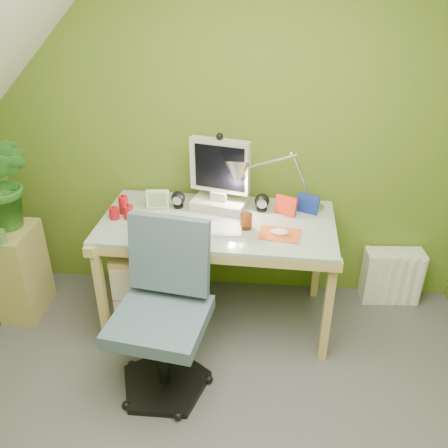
# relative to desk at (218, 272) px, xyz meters

# --- Properties ---
(wall_back) EXTENTS (3.20, 0.01, 2.40)m
(wall_back) POSITION_rel_desk_xyz_m (0.06, 0.42, 0.81)
(wall_back) COLOR olive
(wall_back) RESTS_ON floor
(desk) EXTENTS (1.47, 0.78, 0.77)m
(desk) POSITION_rel_desk_xyz_m (0.00, 0.00, 0.00)
(desk) COLOR tan
(desk) RESTS_ON floor
(monitor) EXTENTS (0.41, 0.30, 0.51)m
(monitor) POSITION_rel_desk_xyz_m (-0.00, 0.18, 0.64)
(monitor) COLOR #BCB6A9
(monitor) RESTS_ON desk
(speaker_left) EXTENTS (0.11, 0.11, 0.11)m
(speaker_left) POSITION_rel_desk_xyz_m (-0.27, 0.16, 0.44)
(speaker_left) COLOR black
(speaker_left) RESTS_ON desk
(speaker_right) EXTENTS (0.11, 0.11, 0.11)m
(speaker_right) POSITION_rel_desk_xyz_m (0.27, 0.16, 0.44)
(speaker_right) COLOR black
(speaker_right) RESTS_ON desk
(keyboard) EXTENTS (0.48, 0.16, 0.02)m
(keyboard) POSITION_rel_desk_xyz_m (-0.08, -0.14, 0.40)
(keyboard) COLOR silver
(keyboard) RESTS_ON desk
(mousepad) EXTENTS (0.26, 0.20, 0.01)m
(mousepad) POSITION_rel_desk_xyz_m (0.38, -0.14, 0.39)
(mousepad) COLOR #DB5522
(mousepad) RESTS_ON desk
(mouse) EXTENTS (0.12, 0.09, 0.04)m
(mouse) POSITION_rel_desk_xyz_m (0.38, -0.14, 0.40)
(mouse) COLOR white
(mouse) RESTS_ON mousepad
(amber_tumbler) EXTENTS (0.09, 0.09, 0.09)m
(amber_tumbler) POSITION_rel_desk_xyz_m (0.18, -0.08, 0.43)
(amber_tumbler) COLOR #8B3914
(amber_tumbler) RESTS_ON desk
(candle_cluster) EXTENTS (0.17, 0.15, 0.11)m
(candle_cluster) POSITION_rel_desk_xyz_m (-0.60, 0.01, 0.44)
(candle_cluster) COLOR red
(candle_cluster) RESTS_ON desk
(photo_frame_red) EXTENTS (0.13, 0.09, 0.12)m
(photo_frame_red) POSITION_rel_desk_xyz_m (0.42, 0.12, 0.45)
(photo_frame_red) COLOR red
(photo_frame_red) RESTS_ON desk
(photo_frame_blue) EXTENTS (0.14, 0.08, 0.12)m
(photo_frame_blue) POSITION_rel_desk_xyz_m (0.56, 0.16, 0.45)
(photo_frame_blue) COLOR navy
(photo_frame_blue) RESTS_ON desk
(photo_frame_green) EXTENTS (0.15, 0.04, 0.12)m
(photo_frame_green) POSITION_rel_desk_xyz_m (-0.40, 0.14, 0.45)
(photo_frame_green) COLOR #B6DB96
(photo_frame_green) RESTS_ON desk
(desk_lamp) EXTENTS (0.57, 0.31, 0.58)m
(desk_lamp) POSITION_rel_desk_xyz_m (0.45, 0.18, 0.68)
(desk_lamp) COLOR silver
(desk_lamp) RESTS_ON desk
(side_ledge) EXTENTS (0.24, 0.37, 0.65)m
(side_ledge) POSITION_rel_desk_xyz_m (-1.34, -0.03, -0.06)
(side_ledge) COLOR tan
(side_ledge) RESTS_ON floor
(potted_plant) EXTENTS (0.35, 0.28, 0.62)m
(potted_plant) POSITION_rel_desk_xyz_m (-1.34, 0.02, 0.57)
(potted_plant) COLOR #2C6C24
(potted_plant) RESTS_ON side_ledge
(green_cup) EXTENTS (0.08, 0.08, 0.08)m
(green_cup) POSITION_rel_desk_xyz_m (-1.32, -0.18, 0.30)
(green_cup) COLOR #518738
(green_cup) RESTS_ON side_ledge
(task_chair) EXTENTS (0.64, 0.64, 1.01)m
(task_chair) POSITION_rel_desk_xyz_m (-0.25, -0.62, 0.12)
(task_chair) COLOR #465E73
(task_chair) RESTS_ON floor
(radiator) EXTENTS (0.41, 0.19, 0.40)m
(radiator) POSITION_rel_desk_xyz_m (1.22, 0.32, -0.19)
(radiator) COLOR white
(radiator) RESTS_ON floor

